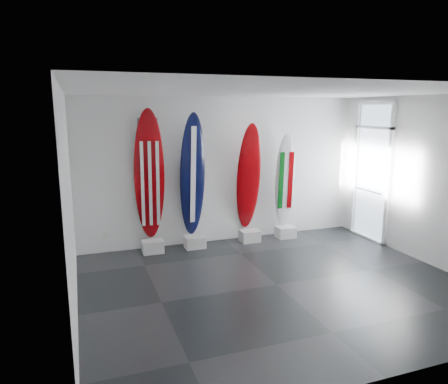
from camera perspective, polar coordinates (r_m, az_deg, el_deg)
name	(u,v)px	position (r m, az deg, el deg)	size (l,w,h in m)	color
floor	(277,285)	(6.84, 7.23, -12.49)	(6.00, 6.00, 0.00)	black
ceiling	(282,91)	(6.27, 7.92, 13.50)	(6.00, 6.00, 0.00)	white
wall_back	(224,170)	(8.65, -0.01, 3.00)	(6.00, 6.00, 0.00)	white
wall_front	(398,240)	(4.38, 22.70, -6.12)	(6.00, 6.00, 0.00)	white
wall_left	(70,208)	(5.70, -20.40, -2.06)	(5.00, 5.00, 0.00)	white
wall_right	(432,181)	(8.19, 26.59, 1.33)	(5.00, 5.00, 0.00)	white
display_block_usa	(153,247)	(8.27, -9.74, -7.39)	(0.40, 0.30, 0.24)	silver
surfboard_usa	(149,176)	(8.04, -10.19, 2.23)	(0.58, 0.08, 2.54)	#870307
display_block_navy	(195,242)	(8.45, -4.01, -6.86)	(0.40, 0.30, 0.24)	silver
surfboard_navy	(193,175)	(8.23, -4.33, 2.30)	(0.56, 0.08, 2.46)	black
display_block_swiss	(250,236)	(8.83, 3.56, -6.04)	(0.40, 0.30, 0.24)	silver
surfboard_swiss	(249,177)	(8.64, 3.40, 2.02)	(0.51, 0.08, 2.27)	#870307
display_block_italy	(286,232)	(9.19, 8.44, -5.46)	(0.40, 0.30, 0.24)	silver
surfboard_italy	(285,180)	(9.02, 8.35, 1.59)	(0.46, 0.08, 2.02)	silver
wall_outlet	(105,235)	(8.40, -15.99, -5.74)	(0.09, 0.02, 0.13)	silver
glass_door	(372,173)	(9.30, 19.58, 2.46)	(0.12, 1.16, 2.85)	white
balcony	(417,211)	(10.35, 24.97, -2.33)	(2.80, 2.20, 1.20)	slate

